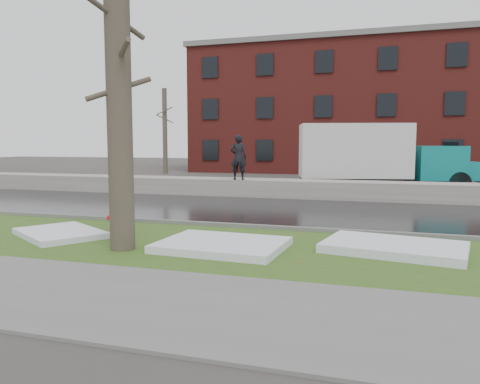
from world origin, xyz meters
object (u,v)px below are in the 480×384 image
(box_truck, at_px, (376,156))
(worker, at_px, (238,157))
(fire_hydrant, at_px, (116,217))
(tree, at_px, (119,92))

(box_truck, bearing_deg, worker, -156.97)
(fire_hydrant, xyz_separation_m, tree, (0.84, -1.09, 2.81))
(tree, bearing_deg, box_truck, 71.43)
(box_truck, distance_m, worker, 6.90)
(box_truck, xyz_separation_m, worker, (-5.51, -4.16, 0.01))
(tree, bearing_deg, worker, 93.57)
(tree, xyz_separation_m, worker, (-0.64, 10.32, -1.62))
(fire_hydrant, distance_m, box_truck, 14.61)
(tree, bearing_deg, fire_hydrant, 127.67)
(tree, height_order, worker, tree)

